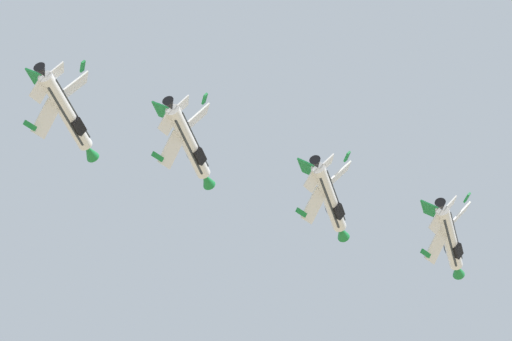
{
  "coord_description": "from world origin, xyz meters",
  "views": [
    {
      "loc": [
        -5.72,
        -3.69,
        1.58
      ],
      "look_at": [
        16.75,
        103.58,
        91.57
      ],
      "focal_mm": 83.73,
      "sensor_mm": 36.0,
      "label": 1
    }
  ],
  "objects_px": {
    "fighter_jet_lead": "(450,239)",
    "fighter_jet_left_outer": "(67,113)",
    "fighter_jet_left_wing": "(330,199)",
    "fighter_jet_right_wing": "(189,144)"
  },
  "relations": [
    {
      "from": "fighter_jet_lead",
      "to": "fighter_jet_left_outer",
      "type": "xyz_separation_m",
      "value": [
        -48.71,
        -9.92,
        3.34
      ]
    },
    {
      "from": "fighter_jet_left_wing",
      "to": "fighter_jet_right_wing",
      "type": "height_order",
      "value": "fighter_jet_right_wing"
    },
    {
      "from": "fighter_jet_lead",
      "to": "fighter_jet_right_wing",
      "type": "relative_size",
      "value": 1.0
    },
    {
      "from": "fighter_jet_lead",
      "to": "fighter_jet_left_wing",
      "type": "relative_size",
      "value": 1.0
    },
    {
      "from": "fighter_jet_lead",
      "to": "fighter_jet_left_outer",
      "type": "bearing_deg",
      "value": -141.22
    },
    {
      "from": "fighter_jet_right_wing",
      "to": "fighter_jet_left_outer",
      "type": "bearing_deg",
      "value": -139.78
    },
    {
      "from": "fighter_jet_right_wing",
      "to": "fighter_jet_left_outer",
      "type": "xyz_separation_m",
      "value": [
        -14.6,
        -3.35,
        -0.81
      ]
    },
    {
      "from": "fighter_jet_right_wing",
      "to": "fighter_jet_left_outer",
      "type": "distance_m",
      "value": 15.0
    },
    {
      "from": "fighter_jet_lead",
      "to": "fighter_jet_left_wing",
      "type": "bearing_deg",
      "value": -143.28
    },
    {
      "from": "fighter_jet_left_wing",
      "to": "fighter_jet_left_outer",
      "type": "xyz_separation_m",
      "value": [
        -32.64,
        -7.24,
        1.64
      ]
    }
  ]
}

